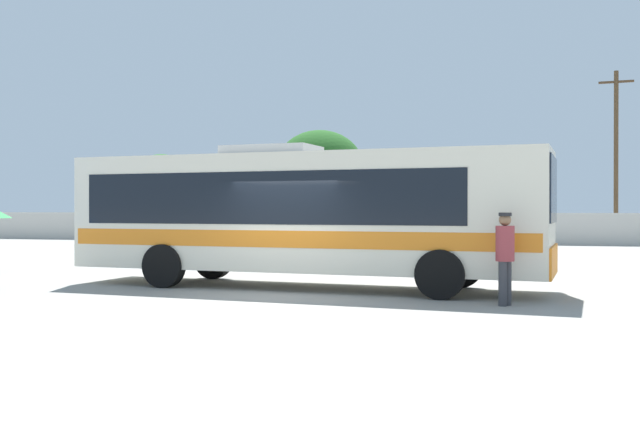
{
  "coord_description": "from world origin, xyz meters",
  "views": [
    {
      "loc": [
        4.96,
        -15.35,
        1.87
      ],
      "look_at": [
        0.23,
        2.7,
        1.76
      ],
      "focal_mm": 41.52,
      "sensor_mm": 36.0,
      "label": 1
    }
  ],
  "objects_px": {
    "parked_car_leftmost_black": "(145,229)",
    "roadside_tree_midleft": "(320,168)",
    "coach_bus_cream_orange": "(299,211)",
    "utility_pole_near": "(616,154)",
    "parked_car_second_grey": "(248,230)",
    "attendant_by_bus_door": "(505,253)",
    "roadside_tree_left": "(162,178)"
  },
  "relations": [
    {
      "from": "parked_car_leftmost_black",
      "to": "roadside_tree_midleft",
      "type": "relative_size",
      "value": 0.61
    },
    {
      "from": "attendant_by_bus_door",
      "to": "roadside_tree_left",
      "type": "distance_m",
      "value": 35.24
    },
    {
      "from": "parked_car_second_grey",
      "to": "roadside_tree_midleft",
      "type": "xyz_separation_m",
      "value": [
        1.24,
        10.05,
        3.81
      ]
    },
    {
      "from": "parked_car_second_grey",
      "to": "roadside_tree_left",
      "type": "height_order",
      "value": "roadside_tree_left"
    },
    {
      "from": "utility_pole_near",
      "to": "parked_car_leftmost_black",
      "type": "bearing_deg",
      "value": -167.17
    },
    {
      "from": "roadside_tree_left",
      "to": "attendant_by_bus_door",
      "type": "bearing_deg",
      "value": -52.58
    },
    {
      "from": "parked_car_second_grey",
      "to": "roadside_tree_midleft",
      "type": "relative_size",
      "value": 0.64
    },
    {
      "from": "coach_bus_cream_orange",
      "to": "roadside_tree_midleft",
      "type": "height_order",
      "value": "roadside_tree_midleft"
    },
    {
      "from": "coach_bus_cream_orange",
      "to": "utility_pole_near",
      "type": "height_order",
      "value": "utility_pole_near"
    },
    {
      "from": "parked_car_leftmost_black",
      "to": "utility_pole_near",
      "type": "distance_m",
      "value": 26.15
    },
    {
      "from": "coach_bus_cream_orange",
      "to": "utility_pole_near",
      "type": "relative_size",
      "value": 1.23
    },
    {
      "from": "parked_car_leftmost_black",
      "to": "parked_car_second_grey",
      "type": "relative_size",
      "value": 0.94
    },
    {
      "from": "attendant_by_bus_door",
      "to": "utility_pole_near",
      "type": "relative_size",
      "value": 0.19
    },
    {
      "from": "parked_car_leftmost_black",
      "to": "coach_bus_cream_orange",
      "type": "bearing_deg",
      "value": -53.68
    },
    {
      "from": "coach_bus_cream_orange",
      "to": "roadside_tree_midleft",
      "type": "relative_size",
      "value": 1.65
    },
    {
      "from": "roadside_tree_midleft",
      "to": "roadside_tree_left",
      "type": "bearing_deg",
      "value": -156.54
    },
    {
      "from": "parked_car_leftmost_black",
      "to": "parked_car_second_grey",
      "type": "distance_m",
      "value": 6.33
    },
    {
      "from": "attendant_by_bus_door",
      "to": "coach_bus_cream_orange",
      "type": "bearing_deg",
      "value": 154.84
    },
    {
      "from": "coach_bus_cream_orange",
      "to": "roadside_tree_midleft",
      "type": "bearing_deg",
      "value": 103.8
    },
    {
      "from": "parked_car_second_grey",
      "to": "roadside_tree_left",
      "type": "distance_m",
      "value": 10.49
    },
    {
      "from": "utility_pole_near",
      "to": "parked_car_second_grey",
      "type": "bearing_deg",
      "value": -161.56
    },
    {
      "from": "parked_car_second_grey",
      "to": "roadside_tree_left",
      "type": "relative_size",
      "value": 0.85
    },
    {
      "from": "attendant_by_bus_door",
      "to": "roadside_tree_left",
      "type": "height_order",
      "value": "roadside_tree_left"
    },
    {
      "from": "parked_car_leftmost_black",
      "to": "roadside_tree_left",
      "type": "height_order",
      "value": "roadside_tree_left"
    },
    {
      "from": "parked_car_second_grey",
      "to": "utility_pole_near",
      "type": "distance_m",
      "value": 20.32
    },
    {
      "from": "coach_bus_cream_orange",
      "to": "parked_car_second_grey",
      "type": "relative_size",
      "value": 2.56
    },
    {
      "from": "parked_car_second_grey",
      "to": "roadside_tree_left",
      "type": "bearing_deg",
      "value": 143.02
    },
    {
      "from": "attendant_by_bus_door",
      "to": "utility_pole_near",
      "type": "xyz_separation_m",
      "value": [
        5.55,
        28.16,
        3.85
      ]
    },
    {
      "from": "parked_car_second_grey",
      "to": "roadside_tree_midleft",
      "type": "distance_m",
      "value": 10.82
    },
    {
      "from": "roadside_tree_midleft",
      "to": "attendant_by_bus_door",
      "type": "bearing_deg",
      "value": -69.25
    },
    {
      "from": "coach_bus_cream_orange",
      "to": "parked_car_leftmost_black",
      "type": "xyz_separation_m",
      "value": [
        -14.83,
        20.17,
        -1.04
      ]
    },
    {
      "from": "roadside_tree_left",
      "to": "coach_bus_cream_orange",
      "type": "bearing_deg",
      "value": -57.17
    }
  ]
}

